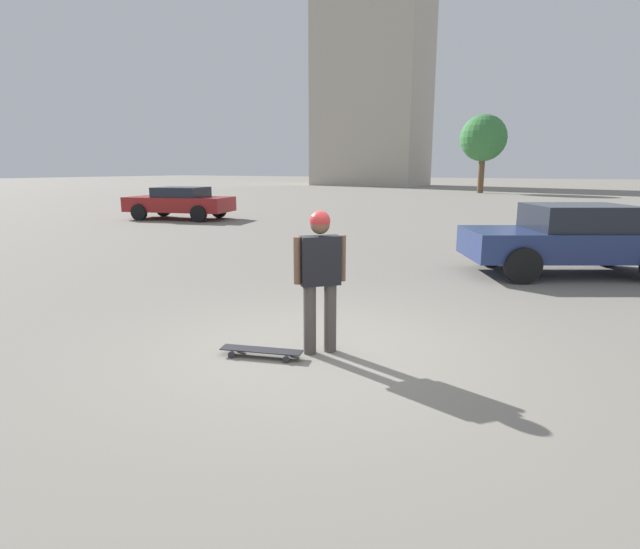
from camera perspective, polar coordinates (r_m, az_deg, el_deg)
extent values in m
plane|color=gray|center=(6.04, 0.00, -8.85)|extent=(220.00, 220.00, 0.00)
cylinder|color=#4C4742|center=(5.87, -1.18, -5.19)|extent=(0.15, 0.15, 0.83)
cylinder|color=#4C4742|center=(5.94, 1.17, -4.98)|extent=(0.15, 0.15, 0.83)
cube|color=black|center=(5.73, 0.00, 1.60)|extent=(0.47, 0.46, 0.57)
cylinder|color=brown|center=(5.66, -2.62, 1.60)|extent=(0.08, 0.08, 0.54)
cylinder|color=brown|center=(5.82, 2.55, 1.88)|extent=(0.08, 0.08, 0.54)
sphere|color=brown|center=(5.67, 0.00, 5.75)|extent=(0.22, 0.22, 0.22)
sphere|color=red|center=(5.67, 0.00, 6.14)|extent=(0.24, 0.24, 0.24)
cube|color=#232328|center=(5.90, -6.72, -8.56)|extent=(0.45, 0.98, 0.01)
cylinder|color=#262628|center=(5.93, -10.09, -9.01)|extent=(0.05, 0.08, 0.08)
cylinder|color=#262628|center=(6.12, -9.31, -8.32)|extent=(0.05, 0.08, 0.08)
cylinder|color=#262628|center=(5.72, -3.91, -9.66)|extent=(0.05, 0.08, 0.08)
cylinder|color=#262628|center=(5.91, -3.31, -8.91)|extent=(0.05, 0.08, 0.08)
cube|color=navy|center=(11.45, 26.71, 3.16)|extent=(3.57, 4.51, 0.57)
cube|color=#1E232D|center=(11.44, 27.44, 5.82)|extent=(2.29, 2.41, 0.51)
cylinder|color=black|center=(10.17, 22.15, 0.95)|extent=(0.52, 0.71, 0.70)
cylinder|color=black|center=(11.77, 19.03, 2.59)|extent=(0.52, 0.71, 0.70)
cylinder|color=black|center=(12.86, 30.08, 2.37)|extent=(0.52, 0.71, 0.70)
cube|color=maroon|center=(22.41, -15.75, 7.76)|extent=(2.99, 4.76, 0.61)
cube|color=#1E232D|center=(22.33, -15.58, 9.07)|extent=(2.17, 2.37, 0.41)
cylinder|color=black|center=(22.35, -19.98, 6.69)|extent=(0.37, 0.71, 0.68)
cylinder|color=black|center=(23.94, -17.45, 7.17)|extent=(0.37, 0.71, 0.68)
cylinder|color=black|center=(20.95, -13.71, 6.76)|extent=(0.37, 0.71, 0.68)
cylinder|color=black|center=(22.64, -11.48, 7.23)|extent=(0.37, 0.71, 0.68)
cube|color=#B2A899|center=(66.68, 6.04, 22.51)|extent=(8.66, 13.24, 28.62)
cylinder|color=brown|center=(46.85, 17.94, 10.89)|extent=(0.52, 0.52, 3.32)
sphere|color=#387A3D|center=(46.92, 18.18, 14.61)|extent=(3.97, 3.97, 3.97)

